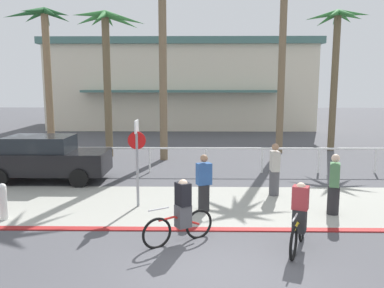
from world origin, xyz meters
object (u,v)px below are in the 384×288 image
Objects in this scene: pedestrian_1 at (334,187)px; palm_tree_3 at (162,18)px; stop_sign_bike_lane at (137,151)px; car_black_1 at (46,158)px; palm_tree_4 at (283,18)px; pedestrian_0 at (275,172)px; palm_tree_2 at (107,46)px; cyclist_yellow_1 at (299,217)px; pedestrian_2 at (204,186)px; palm_tree_5 at (336,42)px; palm_tree_1 at (45,46)px; cyclist_red_0 at (181,213)px; bollard_0 at (3,201)px.

palm_tree_3 is at bearing 124.44° from pedestrian_1.
stop_sign_bike_lane is 4.95m from car_black_1.
palm_tree_4 is 5.40× the size of pedestrian_0.
palm_tree_2 reaches higher than cyclist_yellow_1.
pedestrian_2 is at bearing 130.35° from cyclist_yellow_1.
pedestrian_2 is (5.78, -3.40, -0.11)m from car_black_1.
palm_tree_4 is 5.47× the size of cyclist_yellow_1.
palm_tree_5 is 12.10m from pedestrian_1.
pedestrian_2 is (7.86, -9.33, -4.69)m from palm_tree_1.
palm_tree_3 is at bearing 88.90° from stop_sign_bike_lane.
palm_tree_1 is at bearing 123.55° from stop_sign_bike_lane.
cyclist_red_0 is 2.63m from cyclist_yellow_1.
pedestrian_1 reaches higher than bollard_0.
palm_tree_5 is at bearing 17.10° from palm_tree_3.
palm_tree_5 is (2.97, 0.79, -1.11)m from palm_tree_4.
stop_sign_bike_lane is 11.37m from palm_tree_1.
car_black_1 is at bearing 158.80° from pedestrian_1.
cyclist_red_0 is (7.31, -11.50, -4.76)m from palm_tree_1.
cyclist_yellow_1 is (7.84, -5.83, -0.18)m from car_black_1.
pedestrian_0 is (7.62, 2.40, 0.28)m from bollard_0.
pedestrian_0 reaches higher than cyclist_red_0.
car_black_1 reaches higher than bollard_0.
bollard_0 is 11.54m from palm_tree_1.
cyclist_red_0 is (3.97, -10.56, -4.65)m from palm_tree_2.
palm_tree_2 is 0.78× the size of palm_tree_3.
pedestrian_0 is at bearing 124.90° from pedestrian_1.
palm_tree_5 is at bearing 3.74° from palm_tree_1.
car_black_1 is 10.03m from pedestrian_1.
stop_sign_bike_lane reaches higher than bollard_0.
cyclist_red_0 is 2.23m from pedestrian_2.
palm_tree_1 is 3.48m from palm_tree_2.
palm_tree_4 is at bearing 0.87° from palm_tree_1.
cyclist_red_0 is 0.96× the size of pedestrian_2.
palm_tree_4 is at bearing 68.65° from cyclist_red_0.
stop_sign_bike_lane is 0.28× the size of palm_tree_3.
palm_tree_1 is 4.45× the size of pedestrian_2.
palm_tree_5 reaches higher than pedestrian_1.
pedestrian_1 is at bearing -3.59° from pedestrian_2.
palm_tree_4 is at bearing 67.11° from pedestrian_2.
palm_tree_5 is at bearing 68.87° from cyclist_yellow_1.
pedestrian_2 reaches higher than bollard_0.
cyclist_yellow_1 is at bearing -124.29° from pedestrian_1.
cyclist_yellow_1 is at bearing -93.24° from pedestrian_0.
car_black_1 is (-0.45, 4.19, 0.35)m from bollard_0.
palm_tree_3 reaches higher than palm_tree_2.
cyclist_yellow_1 is 1.03× the size of pedestrian_2.
palm_tree_3 is at bearing 111.04° from cyclist_yellow_1.
bollard_0 is 0.11× the size of palm_tree_3.
palm_tree_5 is (8.78, 2.70, -0.83)m from palm_tree_3.
palm_tree_1 is 0.79× the size of palm_tree_4.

